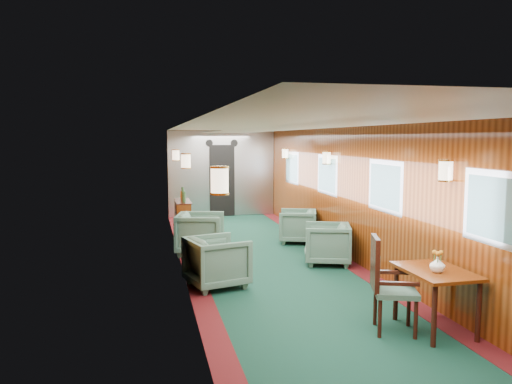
% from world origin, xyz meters
% --- Properties ---
extents(room, '(12.00, 12.10, 2.40)m').
position_xyz_m(room, '(0.00, 0.00, 1.63)').
color(room, '#0E3426').
rests_on(room, ground).
extents(bulkhead, '(2.98, 0.17, 2.39)m').
position_xyz_m(bulkhead, '(0.00, 5.91, 1.18)').
color(bulkhead, '#B0B2B8').
rests_on(bulkhead, ground).
extents(windows_right, '(0.02, 8.60, 0.80)m').
position_xyz_m(windows_right, '(1.49, 0.25, 1.45)').
color(windows_right, silver).
rests_on(windows_right, ground).
extents(wall_sconces, '(2.97, 7.97, 0.25)m').
position_xyz_m(wall_sconces, '(0.00, 0.57, 1.79)').
color(wall_sconces, '#FFEBC6').
rests_on(wall_sconces, ground).
extents(dining_table, '(0.67, 0.95, 0.71)m').
position_xyz_m(dining_table, '(1.12, -3.03, 0.59)').
color(dining_table, '#6B2F0E').
rests_on(dining_table, ground).
extents(side_chair, '(0.60, 0.62, 1.09)m').
position_xyz_m(side_chair, '(0.56, -2.93, 0.59)').
color(side_chair, '#1B3F35').
rests_on(side_chair, ground).
extents(credenza, '(0.31, 0.99, 1.16)m').
position_xyz_m(credenza, '(-1.34, 2.46, 0.45)').
color(credenza, '#6B2F0E').
rests_on(credenza, ground).
extents(flower_vase, '(0.19, 0.19, 0.17)m').
position_xyz_m(flower_vase, '(1.07, -3.12, 0.79)').
color(flower_vase, white).
rests_on(flower_vase, dining_table).
extents(armchair_left_near, '(1.00, 0.99, 0.75)m').
position_xyz_m(armchair_left_near, '(-1.07, -0.82, 0.37)').
color(armchair_left_near, '#1B3F35').
rests_on(armchair_left_near, ground).
extents(armchair_left_far, '(1.04, 1.02, 0.79)m').
position_xyz_m(armchair_left_far, '(-1.09, 1.33, 0.39)').
color(armchair_left_far, '#1B3F35').
rests_on(armchair_left_far, ground).
extents(armchair_right_near, '(0.98, 0.96, 0.71)m').
position_xyz_m(armchair_right_near, '(0.99, 0.11, 0.36)').
color(armchair_right_near, '#1B3F35').
rests_on(armchair_right_near, ground).
extents(armchair_right_far, '(0.97, 0.95, 0.70)m').
position_xyz_m(armchair_right_far, '(1.02, 1.94, 0.35)').
color(armchair_right_far, '#1B3F35').
rests_on(armchair_right_far, ground).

